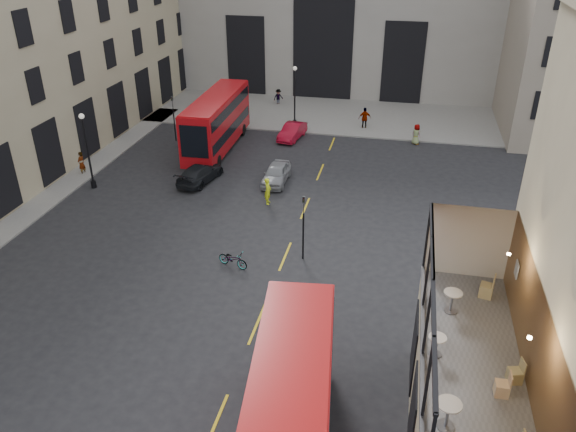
% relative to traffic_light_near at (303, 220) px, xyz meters
% --- Properties ---
extents(host_frontage, '(3.00, 11.00, 4.50)m').
position_rel_traffic_light_near_xyz_m(host_frontage, '(7.50, -12.00, -0.17)').
color(host_frontage, '#BAAF8C').
rests_on(host_frontage, ground).
extents(cafe_floor, '(3.00, 10.00, 0.10)m').
position_rel_traffic_light_near_xyz_m(cafe_floor, '(7.50, -12.00, 2.12)').
color(cafe_floor, slate).
rests_on(cafe_floor, host_frontage).
extents(pavement_far, '(40.00, 12.00, 0.12)m').
position_rel_traffic_light_near_xyz_m(pavement_far, '(-5.00, 26.00, -2.36)').
color(pavement_far, slate).
rests_on(pavement_far, ground).
extents(traffic_light_near, '(0.16, 0.20, 3.80)m').
position_rel_traffic_light_near_xyz_m(traffic_light_near, '(0.00, 0.00, 0.00)').
color(traffic_light_near, black).
rests_on(traffic_light_near, ground).
extents(traffic_light_far, '(0.16, 0.20, 3.80)m').
position_rel_traffic_light_near_xyz_m(traffic_light_far, '(-14.00, 16.00, 0.00)').
color(traffic_light_far, black).
rests_on(traffic_light_far, ground).
extents(street_lamp_a, '(0.36, 0.36, 5.33)m').
position_rel_traffic_light_near_xyz_m(street_lamp_a, '(-16.00, 6.00, -0.03)').
color(street_lamp_a, black).
rests_on(street_lamp_a, ground).
extents(street_lamp_b, '(0.36, 0.36, 5.33)m').
position_rel_traffic_light_near_xyz_m(street_lamp_b, '(-5.00, 22.00, -0.03)').
color(street_lamp_b, black).
rests_on(street_lamp_b, ground).
extents(bus_far, '(2.78, 10.96, 4.35)m').
position_rel_traffic_light_near_xyz_m(bus_far, '(-9.89, 15.01, 0.02)').
color(bus_far, '#A90B11').
rests_on(bus_far, ground).
extents(car_a, '(1.59, 3.94, 1.34)m').
position_rel_traffic_light_near_xyz_m(car_a, '(-3.76, 9.56, -1.75)').
color(car_a, gray).
rests_on(car_a, ground).
extents(car_b, '(1.96, 4.11, 1.30)m').
position_rel_traffic_light_near_xyz_m(car_b, '(-4.49, 18.55, -1.78)').
color(car_b, maroon).
rests_on(car_b, ground).
extents(car_c, '(2.59, 4.68, 1.28)m').
position_rel_traffic_light_near_xyz_m(car_c, '(-9.07, 8.53, -1.78)').
color(car_c, black).
rests_on(car_c, ground).
extents(bicycle, '(1.89, 1.11, 0.94)m').
position_rel_traffic_light_near_xyz_m(bicycle, '(-3.52, -1.58, -1.96)').
color(bicycle, gray).
rests_on(bicycle, ground).
extents(cyclist, '(0.49, 0.69, 1.79)m').
position_rel_traffic_light_near_xyz_m(cyclist, '(-3.53, 6.19, -1.53)').
color(cyclist, '#E6FA1A').
rests_on(cyclist, ground).
extents(pedestrian_a, '(1.02, 0.87, 1.82)m').
position_rel_traffic_light_near_xyz_m(pedestrian_a, '(-11.12, 20.15, -1.52)').
color(pedestrian_a, gray).
rests_on(pedestrian_a, ground).
extents(pedestrian_b, '(1.18, 1.13, 1.61)m').
position_rel_traffic_light_near_xyz_m(pedestrian_b, '(-7.86, 27.82, -1.62)').
color(pedestrian_b, gray).
rests_on(pedestrian_b, ground).
extents(pedestrian_c, '(1.22, 0.74, 1.94)m').
position_rel_traffic_light_near_xyz_m(pedestrian_c, '(1.26, 22.40, -1.45)').
color(pedestrian_c, gray).
rests_on(pedestrian_c, ground).
extents(pedestrian_d, '(0.99, 0.94, 1.70)m').
position_rel_traffic_light_near_xyz_m(pedestrian_d, '(5.79, 19.46, -1.57)').
color(pedestrian_d, gray).
rests_on(pedestrian_d, ground).
extents(pedestrian_e, '(0.49, 0.68, 1.75)m').
position_rel_traffic_light_near_xyz_m(pedestrian_e, '(-17.93, 7.91, -1.55)').
color(pedestrian_e, gray).
rests_on(pedestrian_e, ground).
extents(cafe_table_near, '(0.67, 0.67, 0.84)m').
position_rel_traffic_light_near_xyz_m(cafe_table_near, '(6.63, -14.58, 2.73)').
color(cafe_table_near, beige).
rests_on(cafe_table_near, cafe_floor).
extents(cafe_table_mid, '(0.56, 0.56, 0.70)m').
position_rel_traffic_light_near_xyz_m(cafe_table_mid, '(6.40, -11.77, 2.64)').
color(cafe_table_mid, white).
rests_on(cafe_table_mid, cafe_floor).
extents(cafe_table_far, '(0.63, 0.63, 0.79)m').
position_rel_traffic_light_near_xyz_m(cafe_table_far, '(6.95, -9.41, 2.70)').
color(cafe_table_far, beige).
rests_on(cafe_table_far, cafe_floor).
extents(cafe_chair_b, '(0.39, 0.39, 0.79)m').
position_rel_traffic_light_near_xyz_m(cafe_chair_b, '(8.21, -13.07, 2.41)').
color(cafe_chair_b, '#DEB180').
rests_on(cafe_chair_b, cafe_floor).
extents(cafe_chair_c, '(0.46, 0.46, 0.77)m').
position_rel_traffic_light_near_xyz_m(cafe_chair_c, '(8.64, -12.45, 2.41)').
color(cafe_chair_c, tan).
rests_on(cafe_chair_c, cafe_floor).
extents(cafe_chair_d, '(0.54, 0.54, 0.91)m').
position_rel_traffic_light_near_xyz_m(cafe_chair_d, '(8.22, -8.25, 2.45)').
color(cafe_chair_d, tan).
rests_on(cafe_chair_d, cafe_floor).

